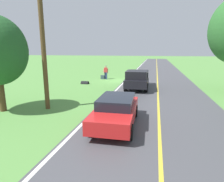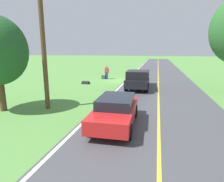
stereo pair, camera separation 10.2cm
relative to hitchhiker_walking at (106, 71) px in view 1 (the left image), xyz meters
The scene contains 10 objects.
ground_plane 2.27m from the hitchhiker_walking, 150.29° to the left, with size 200.00×200.00×0.00m, color #568E42.
road_surface 6.61m from the hitchhiker_walking, behind, with size 7.93×120.00×0.00m, color #47474C.
lane_edge_line 3.02m from the hitchhiker_walking, 159.20° to the left, with size 0.16×117.60×0.00m, color silver.
lane_centre_line 6.61m from the hitchhiker_walking, behind, with size 0.14×117.60×0.00m, color gold.
hitchhiker_walking is the anchor object (origin of this frame).
suitcase_carried 0.85m from the hitchhiker_walking, 14.09° to the left, with size 0.20×0.46×0.50m, color #384C56.
pickup_truck_passing 6.91m from the hitchhiker_walking, 130.52° to the left, with size 2.18×5.44×1.82m.
sedan_ahead_same_lane 15.18m from the hitchhiker_walking, 106.62° to the left, with size 2.02×4.45×1.41m.
utility_pole_roadside 13.34m from the hitchhiker_walking, 88.03° to the left, with size 0.28×0.28×8.58m, color brown.
drainage_culvert 4.25m from the hitchhiker_walking, 70.71° to the left, with size 0.60×0.60×0.80m, color black.
Camera 1 is at (-4.36, 22.25, 3.66)m, focal length 30.31 mm.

